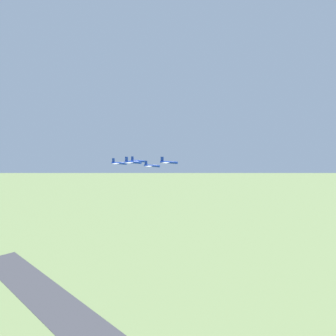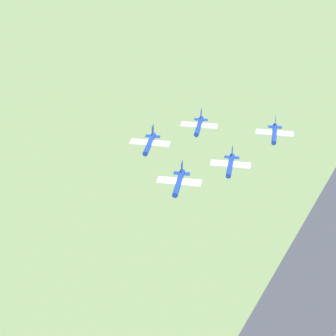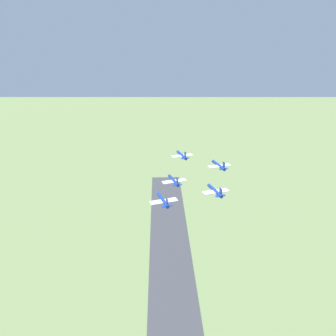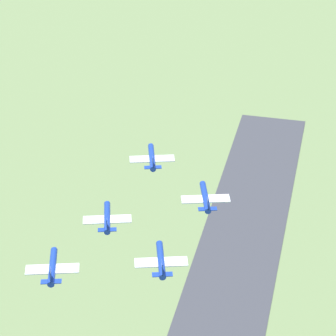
{
  "view_description": "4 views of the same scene",
  "coord_description": "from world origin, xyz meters",
  "px_view_note": "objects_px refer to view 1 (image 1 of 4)",
  "views": [
    {
      "loc": [
        -131.77,
        -102.09,
        143.83
      ],
      "look_at": [
        9.39,
        -50.79,
        124.36
      ],
      "focal_mm": 35.0,
      "sensor_mm": 36.0,
      "label": 1
    },
    {
      "loc": [
        13.3,
        -156.39,
        190.1
      ],
      "look_at": [
        10.84,
        -46.81,
        128.05
      ],
      "focal_mm": 70.0,
      "sensor_mm": 36.0,
      "label": 2
    },
    {
      "loc": [
        73.32,
        54.67,
        169.43
      ],
      "look_at": [
        17.1,
        -53.66,
        120.65
      ],
      "focal_mm": 35.0,
      "sensor_mm": 36.0,
      "label": 3
    },
    {
      "loc": [
        38.08,
        78.1,
        201.76
      ],
      "look_at": [
        10.84,
        -45.37,
        126.64
      ],
      "focal_mm": 85.0,
      "sensor_mm": 36.0,
      "label": 4
    }
  ],
  "objects_px": {
    "jet_3": "(137,161)",
    "jet_4": "(119,163)",
    "jet_0": "(168,162)",
    "jet_1": "(151,166)",
    "jet_2": "(132,162)"
  },
  "relations": [
    {
      "from": "jet_2",
      "to": "jet_4",
      "type": "distance_m",
      "value": 17.11
    },
    {
      "from": "jet_0",
      "to": "jet_1",
      "type": "distance_m",
      "value": 17.33
    },
    {
      "from": "jet_2",
      "to": "jet_3",
      "type": "height_order",
      "value": "jet_2"
    },
    {
      "from": "jet_0",
      "to": "jet_1",
      "type": "bearing_deg",
      "value": -120.47
    },
    {
      "from": "jet_1",
      "to": "jet_2",
      "type": "height_order",
      "value": "jet_2"
    },
    {
      "from": "jet_1",
      "to": "jet_3",
      "type": "distance_m",
      "value": 17.01
    },
    {
      "from": "jet_1",
      "to": "jet_3",
      "type": "relative_size",
      "value": 1.0
    },
    {
      "from": "jet_0",
      "to": "jet_4",
      "type": "xyz_separation_m",
      "value": [
        4.41,
        28.94,
        -2.05
      ]
    },
    {
      "from": "jet_3",
      "to": "jet_2",
      "type": "bearing_deg",
      "value": 29.54
    },
    {
      "from": "jet_0",
      "to": "jet_2",
      "type": "distance_m",
      "value": 16.98
    },
    {
      "from": "jet_2",
      "to": "jet_4",
      "type": "bearing_deg",
      "value": -120.47
    },
    {
      "from": "jet_3",
      "to": "jet_4",
      "type": "relative_size",
      "value": 1.0
    },
    {
      "from": "jet_3",
      "to": "jet_1",
      "type": "bearing_deg",
      "value": 59.53
    },
    {
      "from": "jet_0",
      "to": "jet_1",
      "type": "height_order",
      "value": "jet_0"
    },
    {
      "from": "jet_1",
      "to": "jet_4",
      "type": "distance_m",
      "value": 17.04
    }
  ]
}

